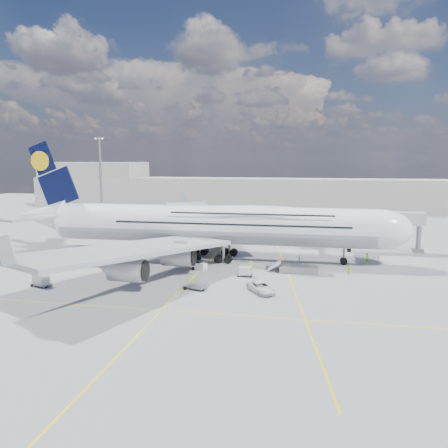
% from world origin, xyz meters
% --- Properties ---
extents(ground, '(300.00, 300.00, 0.00)m').
position_xyz_m(ground, '(0.00, 0.00, 0.00)').
color(ground, gray).
rests_on(ground, ground).
extents(taxi_line_main, '(0.25, 220.00, 0.01)m').
position_xyz_m(taxi_line_main, '(0.00, 0.00, 0.01)').
color(taxi_line_main, yellow).
rests_on(taxi_line_main, ground).
extents(taxi_line_cross, '(120.00, 0.25, 0.01)m').
position_xyz_m(taxi_line_cross, '(0.00, -20.00, 0.01)').
color(taxi_line_cross, yellow).
rests_on(taxi_line_cross, ground).
extents(taxi_line_diag, '(14.16, 99.06, 0.01)m').
position_xyz_m(taxi_line_diag, '(14.00, 10.00, 0.01)').
color(taxi_line_diag, yellow).
rests_on(taxi_line_diag, ground).
extents(airliner, '(77.26, 79.15, 23.71)m').
position_xyz_m(airliner, '(0.26, 10.00, 6.87)').
color(airliner, white).
rests_on(airliner, ground).
extents(jet_bridge, '(18.80, 12.10, 8.50)m').
position_xyz_m(jet_bridge, '(29.81, 20.94, 6.85)').
color(jet_bridge, '#B7B7BC').
rests_on(jet_bridge, ground).
extents(cargo_loader, '(8.53, 3.20, 3.67)m').
position_xyz_m(cargo_loader, '(16.82, 2.89, 1.25)').
color(cargo_loader, silver).
rests_on(cargo_loader, ground).
extents(light_mast, '(3.00, 0.70, 25.50)m').
position_xyz_m(light_mast, '(-40.00, 45.00, 13.21)').
color(light_mast, gray).
rests_on(light_mast, ground).
extents(terminal, '(180.00, 16.00, 12.00)m').
position_xyz_m(terminal, '(0.00, 95.00, 6.00)').
color(terminal, '#B2AD9E').
rests_on(terminal, ground).
extents(hangar, '(40.00, 22.00, 18.00)m').
position_xyz_m(hangar, '(-70.00, 100.00, 9.00)').
color(hangar, '#B2AD9E').
rests_on(hangar, ground).
extents(tree_line, '(160.00, 6.00, 8.00)m').
position_xyz_m(tree_line, '(40.00, 140.00, 4.00)').
color(tree_line, '#193814').
rests_on(tree_line, ground).
extents(dolly_row_a, '(2.84, 1.52, 1.80)m').
position_xyz_m(dolly_row_a, '(-18.11, 0.06, 0.97)').
color(dolly_row_a, gray).
rests_on(dolly_row_a, ground).
extents(dolly_row_b, '(3.37, 2.52, 1.91)m').
position_xyz_m(dolly_row_b, '(-21.50, -13.18, 1.03)').
color(dolly_row_b, gray).
rests_on(dolly_row_b, ground).
extents(dolly_row_c, '(3.05, 2.00, 0.41)m').
position_xyz_m(dolly_row_c, '(-14.24, -1.15, 0.32)').
color(dolly_row_c, gray).
rests_on(dolly_row_c, ground).
extents(dolly_back, '(2.88, 1.97, 0.38)m').
position_xyz_m(dolly_back, '(-25.81, -6.21, 0.30)').
color(dolly_back, gray).
rests_on(dolly_back, ground).
extents(dolly_nose_far, '(2.70, 1.61, 1.64)m').
position_xyz_m(dolly_nose_far, '(8.22, -1.61, 0.88)').
color(dolly_nose_far, gray).
rests_on(dolly_nose_far, ground).
extents(dolly_nose_near, '(3.79, 2.83, 0.50)m').
position_xyz_m(dolly_nose_near, '(1.94, -10.18, 0.38)').
color(dolly_nose_near, gray).
rests_on(dolly_nose_near, ground).
extents(baggage_tug, '(2.94, 2.16, 1.67)m').
position_xyz_m(baggage_tug, '(-0.26, 1.09, 0.74)').
color(baggage_tug, silver).
rests_on(baggage_tug, ground).
extents(catering_truck_inner, '(6.78, 3.97, 3.79)m').
position_xyz_m(catering_truck_inner, '(-15.52, 34.67, 1.79)').
color(catering_truck_inner, gray).
rests_on(catering_truck_inner, ground).
extents(catering_truck_outer, '(6.63, 3.63, 3.74)m').
position_xyz_m(catering_truck_outer, '(-13.37, 39.14, 1.74)').
color(catering_truck_outer, gray).
rests_on(catering_truck_outer, ground).
extents(service_van, '(5.10, 5.93, 1.51)m').
position_xyz_m(service_van, '(11.83, -9.99, 0.76)').
color(service_van, white).
rests_on(service_van, ground).
extents(crew_nose, '(0.85, 0.70, 2.00)m').
position_xyz_m(crew_nose, '(29.31, 11.32, 1.00)').
color(crew_nose, '#B2F219').
rests_on(crew_nose, ground).
extents(crew_loader, '(0.96, 1.04, 1.73)m').
position_xyz_m(crew_loader, '(25.17, 2.22, 0.87)').
color(crew_loader, '#B8F419').
rests_on(crew_loader, ground).
extents(crew_wing, '(0.82, 1.21, 1.91)m').
position_xyz_m(crew_wing, '(-13.43, -6.69, 0.96)').
color(crew_wing, '#DBFF1A').
rests_on(crew_wing, ground).
extents(crew_van, '(0.70, 0.90, 1.64)m').
position_xyz_m(crew_van, '(8.69, 2.46, 0.82)').
color(crew_van, '#D4F219').
rests_on(crew_van, ground).
extents(crew_tug, '(1.07, 0.75, 1.50)m').
position_xyz_m(crew_tug, '(0.80, -7.87, 0.75)').
color(crew_tug, '#BCEC18').
rests_on(crew_tug, ground).
extents(cone_nose, '(0.41, 0.41, 0.52)m').
position_xyz_m(cone_nose, '(32.27, 16.94, 0.25)').
color(cone_nose, '#DC440B').
rests_on(cone_nose, ground).
extents(cone_wing_left_inner, '(0.47, 0.47, 0.60)m').
position_xyz_m(cone_wing_left_inner, '(-5.18, 21.17, 0.29)').
color(cone_wing_left_inner, '#DC440B').
rests_on(cone_wing_left_inner, ground).
extents(cone_wing_left_outer, '(0.40, 0.40, 0.51)m').
position_xyz_m(cone_wing_left_outer, '(-7.53, 38.37, 0.25)').
color(cone_wing_left_outer, '#DC440B').
rests_on(cone_wing_left_outer, ground).
extents(cone_wing_right_inner, '(0.50, 0.50, 0.64)m').
position_xyz_m(cone_wing_right_inner, '(-13.91, 0.23, 0.31)').
color(cone_wing_right_inner, '#DC440B').
rests_on(cone_wing_right_inner, ground).
extents(cone_wing_right_outer, '(0.44, 0.44, 0.56)m').
position_xyz_m(cone_wing_right_outer, '(-7.34, -8.33, 0.27)').
color(cone_wing_right_outer, '#DC440B').
rests_on(cone_wing_right_outer, ground).
extents(cone_tail, '(0.41, 0.41, 0.53)m').
position_xyz_m(cone_tail, '(-28.16, 9.09, 0.25)').
color(cone_tail, '#DC440B').
rests_on(cone_tail, ground).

